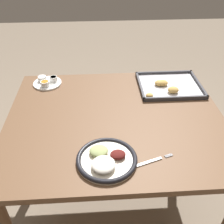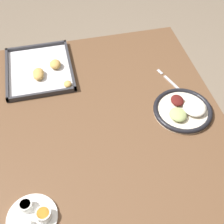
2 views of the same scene
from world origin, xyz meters
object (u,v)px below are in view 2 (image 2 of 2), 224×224
object	(u,v)px
dinner_plate	(184,110)
fork	(173,84)
saucer_plate	(32,217)
baking_tray	(41,70)

from	to	relation	value
dinner_plate	fork	world-z (taller)	dinner_plate
fork	saucer_plate	bearing A→B (deg)	107.51
saucer_plate	baking_tray	world-z (taller)	baking_tray
saucer_plate	baking_tray	size ratio (longest dim) A/B	0.46
saucer_plate	baking_tray	xyz separation A→B (m)	(0.72, -0.09, -0.00)
dinner_plate	saucer_plate	xyz separation A→B (m)	(-0.33, 0.66, 0.00)
fork	saucer_plate	world-z (taller)	saucer_plate
fork	baking_tray	distance (m)	0.63
dinner_plate	baking_tray	distance (m)	0.69
fork	baking_tray	bearing A→B (deg)	50.21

